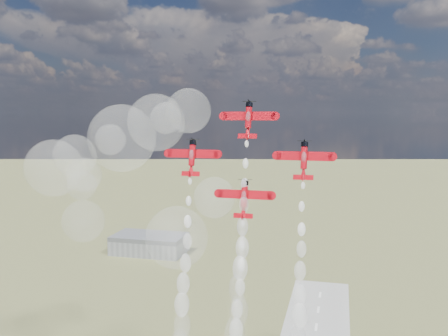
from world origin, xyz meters
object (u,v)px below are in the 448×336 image
hangar (149,244)px  plane_right (304,160)px  plane_slot (244,198)px  plane_left (192,157)px  plane_lead (248,119)px

hangar → plane_right: size_ratio=3.58×
plane_right → plane_slot: plane_right is taller
plane_left → plane_right: (29.64, 0.00, 0.00)m
hangar → plane_lead: 225.95m
plane_slot → hangar: bearing=119.7°
hangar → plane_left: plane_left is taller
hangar → plane_slot: bearing=-60.3°
plane_lead → plane_left: bearing=-170.3°
plane_left → plane_slot: 18.09m
hangar → plane_lead: (105.01, -178.77, 89.80)m
plane_lead → plane_left: size_ratio=1.00×
hangar → plane_lead: size_ratio=3.58×
plane_left → plane_slot: size_ratio=1.00×
hangar → plane_slot: (105.01, -183.85, 69.68)m
plane_lead → plane_right: size_ratio=1.00×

